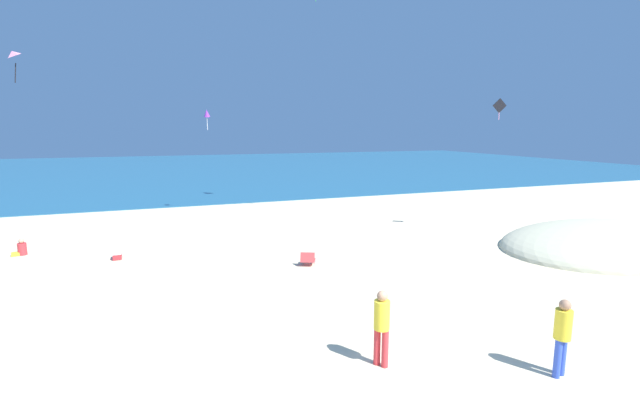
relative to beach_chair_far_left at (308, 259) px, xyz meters
The scene contains 11 objects.
ground_plane 1.67m from the beach_chair_far_left, 96.14° to the left, with size 120.00×120.00×0.00m, color beige.
ocean_water 44.90m from the beach_chair_far_left, 90.22° to the left, with size 120.00×60.00×0.05m, color #236084.
dune_mound 13.69m from the beach_chair_far_left, ahead, with size 10.47×7.33×2.11m, color beige.
beach_chair_far_left is the anchor object (origin of this frame).
cooler_box 7.82m from the beach_chair_far_left, 153.97° to the left, with size 0.35×0.48×0.27m.
person_0 7.36m from the beach_chair_far_left, 95.42° to the right, with size 0.49×0.49×1.75m.
person_2 9.37m from the beach_chair_far_left, 73.25° to the right, with size 0.41×0.41×1.72m.
person_3 12.13m from the beach_chair_far_left, 153.55° to the left, with size 0.61×0.41×0.70m.
kite_purple 13.29m from the beach_chair_far_left, 102.05° to the left, with size 0.49×0.54×1.23m.
kite_pink 11.94m from the beach_chair_far_left, behind, with size 0.51×0.54×1.03m.
kite_black 11.91m from the beach_chair_far_left, ahead, with size 0.68×0.20×1.02m.
Camera 1 is at (-4.78, -6.74, 5.21)m, focal length 23.97 mm.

